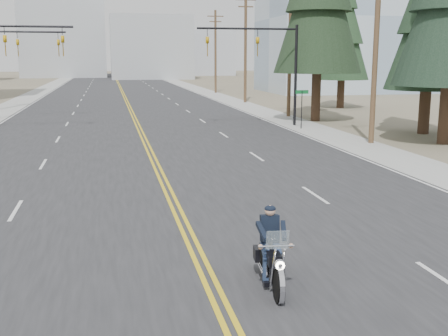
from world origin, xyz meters
TOP-DOWN VIEW (x-y plane):
  - road at (0.00, 70.00)m, footprint 20.00×200.00m
  - sidewalk_left at (-11.50, 70.00)m, footprint 3.00×200.00m
  - sidewalk_right at (11.50, 70.00)m, footprint 3.00×200.00m
  - traffic_mast_right at (8.98, 32.00)m, footprint 7.10×0.26m
  - traffic_mast_far at (-9.31, 40.00)m, footprint 6.10×0.26m
  - street_sign at (10.80, 30.00)m, footprint 0.90×0.06m
  - utility_pole_b at (12.50, 23.00)m, footprint 2.20×0.30m
  - utility_pole_c at (12.50, 38.00)m, footprint 2.20×0.30m
  - utility_pole_d at (12.50, 53.00)m, footprint 2.20×0.30m
  - utility_pole_e at (12.50, 70.00)m, footprint 2.20×0.30m
  - glass_building at (32.00, 70.00)m, footprint 24.00×16.00m
  - haze_bldg_b at (8.00, 125.00)m, footprint 18.00×14.00m
  - haze_bldg_c at (40.00, 110.00)m, footprint 16.00×12.00m
  - haze_bldg_d at (-12.00, 140.00)m, footprint 20.00×15.00m
  - haze_bldg_e at (25.00, 150.00)m, footprint 14.00×14.00m
  - motorcyclist at (1.24, 4.63)m, footprint 1.16×2.27m
  - conifer_mid at (17.63, 26.17)m, footprint 5.25×5.25m
  - conifer_far at (19.87, 44.61)m, footprint 5.07×5.07m

SIDE VIEW (x-z plane):
  - road at x=0.00m, z-range 0.00..0.01m
  - sidewalk_left at x=-11.50m, z-range 0.00..0.01m
  - sidewalk_right at x=11.50m, z-range 0.00..0.01m
  - motorcyclist at x=1.24m, z-range 0.00..1.70m
  - street_sign at x=10.80m, z-range 0.49..3.12m
  - traffic_mast_far at x=-9.31m, z-range 1.37..8.37m
  - traffic_mast_right at x=8.98m, z-range 1.44..8.44m
  - utility_pole_c at x=12.50m, z-range 0.23..11.23m
  - utility_pole_e at x=12.50m, z-range 0.23..11.23m
  - utility_pole_b at x=12.50m, z-range 0.23..11.73m
  - utility_pole_d at x=12.50m, z-range 0.23..11.73m
  - haze_bldg_e at x=25.00m, z-range 0.00..12.00m
  - haze_bldg_b at x=8.00m, z-range 0.00..14.00m
  - conifer_far at x=19.87m, z-range 1.00..14.59m
  - conifer_mid at x=17.63m, z-range 1.03..15.04m
  - haze_bldg_c at x=40.00m, z-range 0.00..18.00m
  - glass_building at x=32.00m, z-range 0.00..20.00m
  - haze_bldg_d at x=-12.00m, z-range 0.00..26.00m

